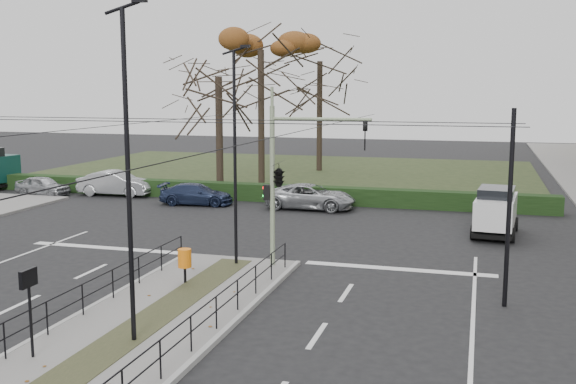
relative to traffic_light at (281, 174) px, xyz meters
name	(u,v)px	position (x,y,z in m)	size (l,w,h in m)	color
ground	(187,299)	(-1.84, -4.26, -3.53)	(140.00, 140.00, 0.00)	black
median_island	(150,323)	(-1.84, -6.76, -3.46)	(4.40, 15.00, 0.14)	slate
park	(287,172)	(-7.84, 27.74, -3.48)	(38.00, 26.00, 0.10)	#232F17
hedge	(225,191)	(-7.84, 14.34, -3.03)	(38.00, 1.00, 1.00)	black
median_railing	(147,293)	(-1.84, -6.86, -2.55)	(4.14, 13.24, 0.92)	black
catenary	(205,185)	(-1.84, -2.64, -0.10)	(20.00, 34.00, 6.00)	black
traffic_light	(281,174)	(0.00, 0.00, 0.00)	(3.95, 2.25, 5.82)	gray
litter_bin	(185,259)	(-2.44, -3.07, -2.56)	(0.45, 0.45, 1.15)	black
info_panel	(29,288)	(-3.34, -9.87, -1.67)	(0.12, 0.57, 2.18)	black
streetlamp_median_near	(129,173)	(-1.50, -8.22, 0.96)	(0.71, 0.15, 8.54)	black
streetlamp_median_far	(235,155)	(-1.66, -0.25, 0.65)	(0.66, 0.14, 7.94)	black
parked_car_first	(43,186)	(-19.20, 12.50, -2.92)	(1.43, 3.56, 1.21)	#94979B
parked_car_second	(116,183)	(-14.79, 13.71, -2.76)	(1.62, 4.64, 1.53)	#94979B
parked_car_third	(196,194)	(-8.65, 12.01, -2.92)	(1.70, 4.18, 1.21)	#1D2743
parked_car_fourth	(310,197)	(-2.03, 12.45, -2.84)	(2.28, 4.95, 1.38)	#94979B
white_van	(496,210)	(7.64, 8.18, -2.38)	(2.14, 4.09, 2.18)	silver
rust_tree	(261,50)	(-7.65, 20.87, 5.63)	(7.77, 7.77, 11.93)	black
bare_tree_center	(320,69)	(-5.52, 29.17, 4.56)	(7.37, 7.37, 11.44)	black
bare_tree_near	(219,85)	(-8.68, 15.75, 3.24)	(6.62, 6.62, 9.57)	black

